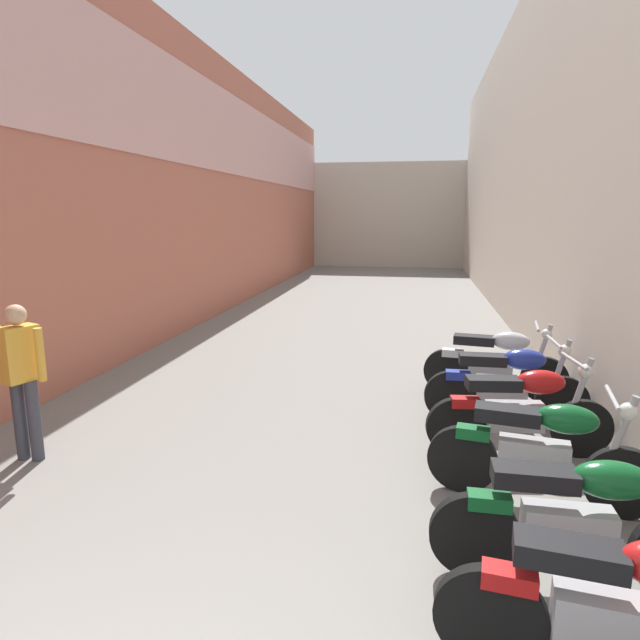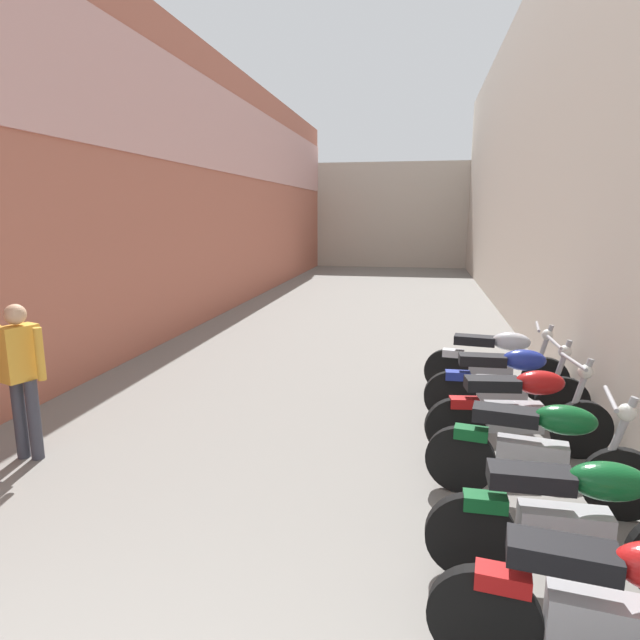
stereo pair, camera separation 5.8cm
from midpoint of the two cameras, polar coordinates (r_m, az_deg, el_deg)
ground_plane at (r=10.87m, az=2.73°, el=-1.56°), size 40.13×40.13×0.00m
building_left at (r=13.41m, az=-11.64°, el=13.82°), size 0.45×24.13×6.05m
building_right at (r=12.75m, az=20.82°, el=15.39°), size 0.45×24.13×6.97m
building_far_end at (r=25.61m, az=7.26°, el=11.01°), size 9.71×2.00×4.65m
motorcycle_second at (r=3.34m, az=29.49°, el=-25.41°), size 1.84×0.58×1.04m
motorcycle_third at (r=4.00m, az=25.43°, el=-18.48°), size 1.85×0.58×1.04m
motorcycle_fourth at (r=4.92m, az=22.22°, el=-12.52°), size 1.84×0.58×1.04m
motorcycle_fifth at (r=5.77m, az=20.33°, el=-8.84°), size 1.84×0.58×1.04m
motorcycle_sixth at (r=6.58m, az=19.05°, el=-6.28°), size 1.85×0.58×1.04m
motorcycle_seventh at (r=7.47m, az=17.97°, el=-4.13°), size 1.84×0.58×1.04m
pedestrian_mid_alley at (r=5.97m, az=-29.42°, el=-4.75°), size 0.52×0.39×1.57m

